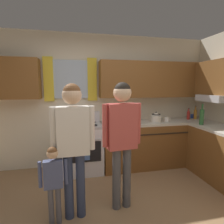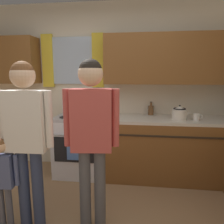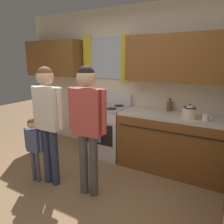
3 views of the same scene
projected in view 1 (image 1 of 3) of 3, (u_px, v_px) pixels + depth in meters
name	position (u px, v px, depth m)	size (l,w,h in m)	color
back_wall_unit	(99.00, 93.00, 3.61)	(4.60, 0.42, 2.60)	beige
kitchen_counter_run	(184.00, 149.00, 3.35)	(2.23, 2.21, 0.90)	brown
stove_oven	(83.00, 147.00, 3.41)	(0.72, 0.67, 1.10)	silver
bottle_oil_amber	(195.00, 114.00, 3.89)	(0.06, 0.06, 0.29)	#B27223
bottle_wine_green	(202.00, 116.00, 3.31)	(0.08, 0.08, 0.39)	#2D6633
bottle_sauce_red	(188.00, 115.00, 3.84)	(0.06, 0.06, 0.25)	red
bottle_squat_brown	(133.00, 116.00, 3.78)	(0.08, 0.08, 0.21)	brown
mug_ceramic_white	(167.00, 119.00, 3.59)	(0.13, 0.08, 0.09)	white
mug_cobalt_blue	(192.00, 116.00, 4.01)	(0.11, 0.07, 0.08)	#2D479E
stovetop_kettle	(156.00, 117.00, 3.55)	(0.27, 0.20, 0.21)	silver
adult_holding_child	(73.00, 136.00, 2.11)	(0.51, 0.22, 1.63)	#2D3856
adult_in_plaid	(122.00, 131.00, 2.29)	(0.51, 0.22, 1.65)	#4C4C51
small_child	(53.00, 177.00, 2.04)	(0.32, 0.13, 0.94)	#4C4C56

